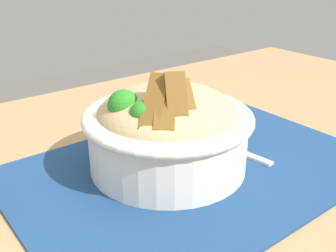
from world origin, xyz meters
name	(u,v)px	position (x,y,z in m)	size (l,w,h in m)	color
table	(204,242)	(0.00, 0.00, 0.67)	(1.17, 0.76, 0.77)	#99754C
placemat	(194,168)	(0.00, 0.02, 0.77)	(0.40, 0.28, 0.00)	navy
bowl	(168,128)	(-0.02, 0.04, 0.82)	(0.19, 0.19, 0.12)	silver
fork	(222,145)	(0.06, 0.04, 0.77)	(0.03, 0.13, 0.00)	silver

